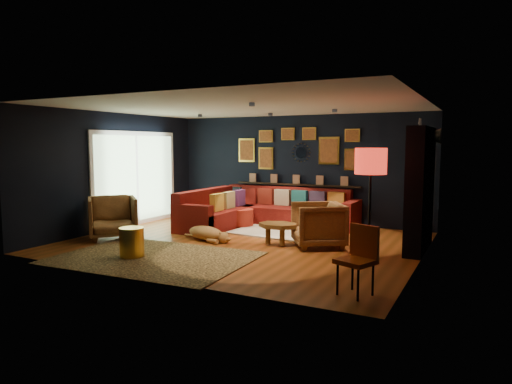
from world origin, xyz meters
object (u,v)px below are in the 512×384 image
at_px(sectional, 258,212).
at_px(orange_chair, 359,254).
at_px(armchair_right, 318,223).
at_px(floor_lamp, 371,166).
at_px(armchair_left, 113,215).
at_px(dog, 206,230).
at_px(coffee_table, 278,227).
at_px(pouf, 241,217).
at_px(gold_stool, 132,243).

distance_m(sectional, orange_chair, 5.13).
bearing_deg(armchair_right, floor_lamp, 26.99).
relative_size(sectional, floor_lamp, 1.85).
bearing_deg(armchair_left, dog, -27.27).
xyz_separation_m(coffee_table, armchair_right, (0.72, 0.20, 0.12)).
distance_m(coffee_table, floor_lamp, 2.23).
xyz_separation_m(orange_chair, floor_lamp, (-0.28, 1.69, 1.04)).
relative_size(armchair_left, orange_chair, 1.07).
distance_m(coffee_table, pouf, 2.12).
distance_m(armchair_right, gold_stool, 3.34).
height_order(pouf, dog, pouf).
xyz_separation_m(armchair_left, gold_stool, (1.45, -1.04, -0.21)).
height_order(coffee_table, armchair_right, armchair_right).
relative_size(sectional, armchair_right, 3.75).
bearing_deg(armchair_right, pouf, -150.21).
distance_m(sectional, floor_lamp, 3.99).
relative_size(sectional, dog, 2.87).
bearing_deg(pouf, sectional, 47.49).
distance_m(coffee_table, armchair_right, 0.76).
distance_m(pouf, armchair_left, 2.90).
relative_size(sectional, pouf, 5.94).
bearing_deg(orange_chair, pouf, 157.24).
distance_m(armchair_left, gold_stool, 1.80).
height_order(sectional, gold_stool, sectional).
height_order(sectional, armchair_left, armchair_left).
height_order(coffee_table, armchair_left, armchair_left).
height_order(pouf, floor_lamp, floor_lamp).
relative_size(armchair_left, gold_stool, 1.84).
xyz_separation_m(armchair_right, floor_lamp, (1.09, -0.64, 1.10)).
bearing_deg(floor_lamp, pouf, 151.39).
height_order(coffee_table, orange_chair, orange_chair).
relative_size(pouf, gold_stool, 1.13).
height_order(orange_chair, dog, orange_chair).
relative_size(sectional, coffee_table, 4.27).
distance_m(sectional, armchair_right, 2.53).
height_order(armchair_right, floor_lamp, floor_lamp).
relative_size(gold_stool, orange_chair, 0.58).
height_order(pouf, orange_chair, orange_chair).
distance_m(sectional, pouf, 0.43).
xyz_separation_m(orange_chair, dog, (-3.53, 1.84, -0.31)).
xyz_separation_m(pouf, dog, (0.15, -1.70, -0.01)).
bearing_deg(dog, floor_lamp, 9.83).
xyz_separation_m(coffee_table, dog, (-1.44, -0.29, -0.13)).
xyz_separation_m(coffee_table, pouf, (-1.58, 1.41, -0.12)).
relative_size(pouf, dog, 0.48).
xyz_separation_m(gold_stool, orange_chair, (3.88, -0.13, 0.26)).
distance_m(sectional, coffee_table, 2.16).
distance_m(gold_stool, dog, 1.74).
xyz_separation_m(armchair_right, dog, (-2.16, -0.49, -0.25)).
bearing_deg(sectional, dog, -93.89).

